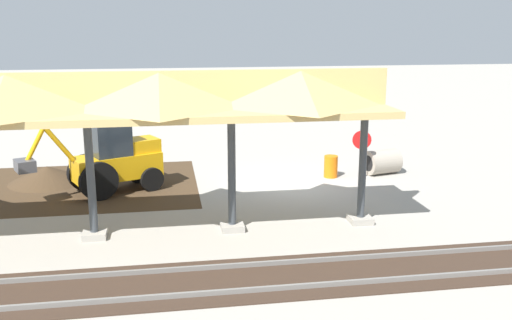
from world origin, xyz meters
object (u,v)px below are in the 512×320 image
(backhoe, at_px, (113,159))
(concrete_pipe, at_px, (382,162))
(stop_sign, at_px, (362,145))
(traffic_barrel, at_px, (331,166))

(backhoe, bearing_deg, concrete_pipe, -175.44)
(backhoe, xyz_separation_m, concrete_pipe, (-10.95, -0.87, -0.75))
(stop_sign, xyz_separation_m, concrete_pipe, (-1.17, -0.68, -0.92))
(traffic_barrel, bearing_deg, concrete_pipe, -175.30)
(backhoe, distance_m, concrete_pipe, 11.01)
(backhoe, height_order, concrete_pipe, backhoe)
(stop_sign, relative_size, concrete_pipe, 1.26)
(stop_sign, distance_m, traffic_barrel, 1.57)
(backhoe, relative_size, concrete_pipe, 3.22)
(concrete_pipe, relative_size, traffic_barrel, 1.77)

